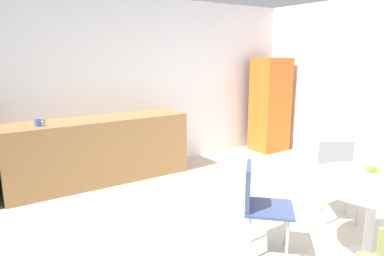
{
  "coord_description": "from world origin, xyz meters",
  "views": [
    {
      "loc": [
        -2.16,
        -2.03,
        1.8
      ],
      "look_at": [
        -0.01,
        1.25,
        0.95
      ],
      "focal_mm": 33.06,
      "sensor_mm": 36.0,
      "label": 1
    }
  ],
  "objects_px": {
    "round_table": "(373,198)",
    "chair_gray": "(337,170)",
    "mug_white": "(38,122)",
    "locker_cabinet": "(270,105)",
    "chair_navy": "(258,199)",
    "fruit_bowl": "(372,174)"
  },
  "relations": [
    {
      "from": "round_table",
      "to": "chair_gray",
      "type": "height_order",
      "value": "chair_gray"
    },
    {
      "from": "round_table",
      "to": "mug_white",
      "type": "bearing_deg",
      "value": 123.05
    },
    {
      "from": "locker_cabinet",
      "to": "chair_navy",
      "type": "bearing_deg",
      "value": -136.83
    },
    {
      "from": "chair_navy",
      "to": "fruit_bowl",
      "type": "distance_m",
      "value": 0.96
    },
    {
      "from": "chair_navy",
      "to": "fruit_bowl",
      "type": "height_order",
      "value": "fruit_bowl"
    },
    {
      "from": "chair_navy",
      "to": "locker_cabinet",
      "type": "bearing_deg",
      "value": 43.17
    },
    {
      "from": "fruit_bowl",
      "to": "mug_white",
      "type": "distance_m",
      "value": 3.7
    },
    {
      "from": "fruit_bowl",
      "to": "chair_gray",
      "type": "bearing_deg",
      "value": 50.62
    },
    {
      "from": "round_table",
      "to": "locker_cabinet",
      "type": "bearing_deg",
      "value": 58.02
    },
    {
      "from": "locker_cabinet",
      "to": "mug_white",
      "type": "distance_m",
      "value": 3.96
    },
    {
      "from": "locker_cabinet",
      "to": "chair_navy",
      "type": "distance_m",
      "value": 3.6
    },
    {
      "from": "chair_navy",
      "to": "mug_white",
      "type": "bearing_deg",
      "value": 118.72
    },
    {
      "from": "chair_gray",
      "to": "fruit_bowl",
      "type": "distance_m",
      "value": 0.95
    },
    {
      "from": "chair_gray",
      "to": "fruit_bowl",
      "type": "bearing_deg",
      "value": -129.38
    },
    {
      "from": "chair_gray",
      "to": "fruit_bowl",
      "type": "xyz_separation_m",
      "value": [
        -0.57,
        -0.7,
        0.28
      ]
    },
    {
      "from": "locker_cabinet",
      "to": "fruit_bowl",
      "type": "distance_m",
      "value": 3.62
    },
    {
      "from": "mug_white",
      "to": "chair_gray",
      "type": "bearing_deg",
      "value": -42.39
    },
    {
      "from": "fruit_bowl",
      "to": "locker_cabinet",
      "type": "bearing_deg",
      "value": 57.81
    },
    {
      "from": "chair_gray",
      "to": "chair_navy",
      "type": "bearing_deg",
      "value": -176.08
    },
    {
      "from": "locker_cabinet",
      "to": "fruit_bowl",
      "type": "bearing_deg",
      "value": -122.19
    },
    {
      "from": "round_table",
      "to": "fruit_bowl",
      "type": "bearing_deg",
      "value": 78.61
    },
    {
      "from": "round_table",
      "to": "chair_gray",
      "type": "relative_size",
      "value": 1.25
    }
  ]
}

